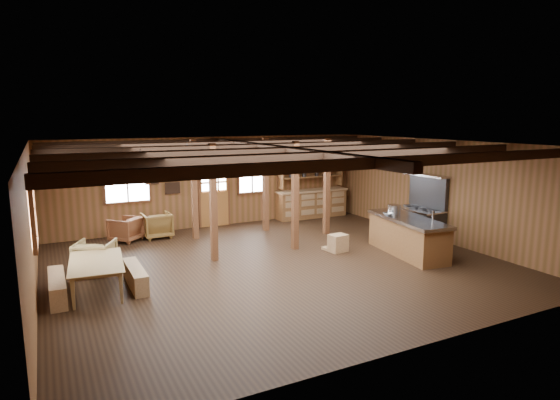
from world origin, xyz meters
name	(u,v)px	position (x,y,z in m)	size (l,w,h in m)	color
room	(278,206)	(0.00, 0.00, 1.40)	(10.04, 9.04, 2.84)	black
ceiling_joists	(274,149)	(0.00, 0.18, 2.68)	(9.80, 8.82, 0.18)	black
timber_posts	(261,191)	(0.52, 2.08, 1.40)	(3.95, 2.35, 2.80)	#472614
back_door	(214,198)	(0.00, 4.45, 0.88)	(1.02, 0.08, 2.15)	brown
window_back_left	(127,181)	(-2.60, 4.46, 1.60)	(1.32, 0.06, 1.32)	white
window_back_right	(252,173)	(1.30, 4.46, 1.60)	(1.02, 0.06, 1.32)	white
window_left	(32,213)	(-4.96, 0.50, 1.60)	(0.14, 1.24, 1.32)	white
notice_boards	(165,177)	(-1.50, 4.46, 1.64)	(1.08, 0.03, 0.90)	white
back_counter	(311,200)	(3.40, 4.20, 0.60)	(2.55, 0.60, 2.45)	brown
pendant_lamps	(167,169)	(-2.25, 1.00, 2.25)	(1.86, 2.36, 0.66)	#303032
pot_rack	(383,160)	(3.26, 0.32, 2.29)	(0.37, 3.00, 0.44)	#303032
kitchen_island	(408,236)	(3.28, -0.71, 0.48)	(1.21, 2.60, 1.20)	brown
step_stool	(338,243)	(1.86, 0.27, 0.22)	(0.50, 0.36, 0.45)	brown
commercial_range	(420,218)	(4.65, 0.34, 0.60)	(0.78, 1.48, 1.83)	#303032
dining_table	(99,276)	(-3.90, 0.07, 0.31)	(1.77, 0.99, 0.62)	olive
bench_wall	(57,287)	(-4.65, 0.07, 0.21)	(0.29, 1.54, 0.42)	brown
bench_aisle	(135,276)	(-3.21, 0.07, 0.20)	(0.28, 1.48, 0.41)	brown
armchair_a	(126,229)	(-2.81, 3.80, 0.34)	(0.72, 0.74, 0.68)	brown
armchair_b	(157,225)	(-1.95, 3.80, 0.36)	(0.77, 0.79, 0.72)	brown
armchair_c	(95,257)	(-3.84, 1.34, 0.36)	(0.77, 0.79, 0.72)	olive
counter_pot	(394,208)	(3.40, -0.01, 1.04)	(0.33, 0.33, 0.20)	#AEB0B5
bowl	(388,214)	(3.02, -0.24, 0.97)	(0.24, 0.24, 0.06)	silver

